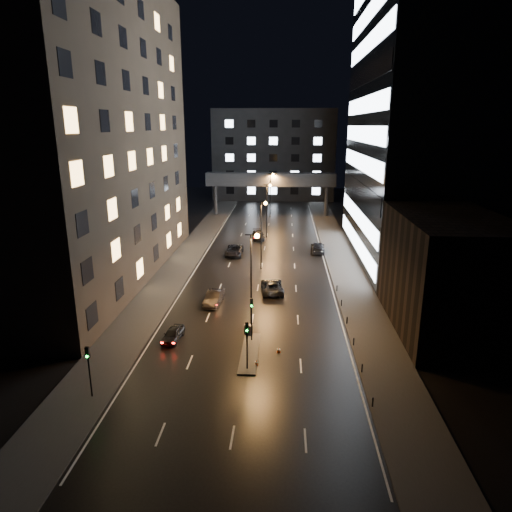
% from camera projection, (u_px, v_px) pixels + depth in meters
% --- Properties ---
extents(ground, '(160.00, 160.00, 0.00)m').
position_uv_depth(ground, '(265.00, 248.00, 79.20)').
color(ground, black).
rests_on(ground, ground).
extents(sidewalk_left, '(5.00, 110.00, 0.15)m').
position_uv_depth(sidewalk_left, '(188.00, 255.00, 75.13)').
color(sidewalk_left, '#383533').
rests_on(sidewalk_left, ground).
extents(sidewalk_right, '(5.00, 110.00, 0.15)m').
position_uv_depth(sidewalk_right, '(341.00, 257.00, 73.62)').
color(sidewalk_right, '#383533').
rests_on(sidewalk_right, ground).
extents(building_left, '(15.00, 48.00, 40.00)m').
position_uv_depth(building_left, '(89.00, 130.00, 59.69)').
color(building_left, '#2D2319').
rests_on(building_left, ground).
extents(building_right_low, '(10.00, 18.00, 12.00)m').
position_uv_depth(building_right_low, '(447.00, 273.00, 46.59)').
color(building_right_low, black).
rests_on(building_right_low, ground).
extents(building_right_glass, '(20.00, 36.00, 45.00)m').
position_uv_depth(building_right_glass, '(432.00, 112.00, 67.64)').
color(building_right_glass, black).
rests_on(building_right_glass, ground).
extents(building_far, '(34.00, 14.00, 25.00)m').
position_uv_depth(building_far, '(274.00, 154.00, 131.38)').
color(building_far, '#333335').
rests_on(building_far, ground).
extents(skybridge, '(30.00, 3.00, 10.00)m').
position_uv_depth(skybridge, '(271.00, 180.00, 105.67)').
color(skybridge, '#333335').
rests_on(skybridge, ground).
extents(median_island, '(1.60, 8.00, 0.15)m').
position_uv_depth(median_island, '(250.00, 353.00, 42.71)').
color(median_island, '#383533').
rests_on(median_island, ground).
extents(traffic_signal_near, '(0.28, 0.34, 4.40)m').
position_uv_depth(traffic_signal_near, '(252.00, 312.00, 44.26)').
color(traffic_signal_near, black).
rests_on(traffic_signal_near, median_island).
extents(traffic_signal_far, '(0.28, 0.34, 4.40)m').
position_uv_depth(traffic_signal_far, '(247.00, 338.00, 38.99)').
color(traffic_signal_far, black).
rests_on(traffic_signal_far, median_island).
extents(traffic_signal_corner, '(0.28, 0.34, 4.40)m').
position_uv_depth(traffic_signal_corner, '(89.00, 364.00, 34.95)').
color(traffic_signal_corner, black).
rests_on(traffic_signal_corner, ground).
extents(bollard_row, '(0.12, 25.12, 0.90)m').
position_uv_depth(bollard_row, '(350.00, 331.00, 46.32)').
color(bollard_row, black).
rests_on(bollard_row, ground).
extents(streetlight_near, '(1.45, 0.50, 10.15)m').
position_uv_depth(streetlight_near, '(253.00, 268.00, 46.70)').
color(streetlight_near, black).
rests_on(streetlight_near, ground).
extents(streetlight_mid_a, '(1.45, 0.50, 10.15)m').
position_uv_depth(streetlight_mid_a, '(262.00, 226.00, 65.88)').
color(streetlight_mid_a, black).
rests_on(streetlight_mid_a, ground).
extents(streetlight_mid_b, '(1.45, 0.50, 10.15)m').
position_uv_depth(streetlight_mid_b, '(268.00, 204.00, 85.07)').
color(streetlight_mid_b, black).
rests_on(streetlight_mid_b, ground).
extents(streetlight_far, '(1.45, 0.50, 10.15)m').
position_uv_depth(streetlight_far, '(271.00, 189.00, 104.25)').
color(streetlight_far, black).
rests_on(streetlight_far, ground).
extents(car_away_a, '(1.92, 3.90, 1.28)m').
position_uv_depth(car_away_a, '(173.00, 334.00, 45.23)').
color(car_away_a, black).
rests_on(car_away_a, ground).
extents(car_away_b, '(2.13, 4.92, 1.58)m').
position_uv_depth(car_away_b, '(214.00, 298.00, 54.33)').
color(car_away_b, black).
rests_on(car_away_b, ground).
extents(car_away_c, '(2.68, 5.72, 1.58)m').
position_uv_depth(car_away_c, '(234.00, 251.00, 74.82)').
color(car_away_c, black).
rests_on(car_away_c, ground).
extents(car_away_d, '(2.78, 5.43, 1.51)m').
position_uv_depth(car_away_d, '(258.00, 235.00, 85.44)').
color(car_away_d, black).
rests_on(car_away_d, ground).
extents(car_toward_a, '(3.22, 5.98, 1.59)m').
position_uv_depth(car_toward_a, '(272.00, 286.00, 58.23)').
color(car_toward_a, black).
rests_on(car_toward_a, ground).
extents(car_toward_b, '(2.68, 5.82, 1.65)m').
position_uv_depth(car_toward_b, '(318.00, 247.00, 76.69)').
color(car_toward_b, black).
rests_on(car_toward_b, ground).
extents(utility_cabinet, '(0.91, 0.77, 1.07)m').
position_uv_depth(utility_cabinet, '(249.00, 330.00, 46.11)').
color(utility_cabinet, '#545457').
rests_on(utility_cabinet, median_island).
extents(cone_a, '(0.41, 0.41, 0.53)m').
position_uv_depth(cone_a, '(256.00, 363.00, 40.53)').
color(cone_a, '#DB510B').
rests_on(cone_a, ground).
extents(cone_b, '(0.44, 0.44, 0.49)m').
position_uv_depth(cone_b, '(279.00, 350.00, 42.85)').
color(cone_b, '#FA560D').
rests_on(cone_b, ground).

